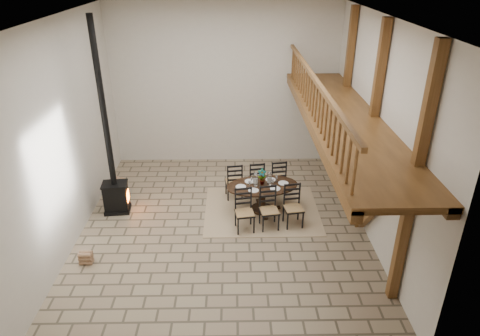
{
  "coord_description": "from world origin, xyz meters",
  "views": [
    {
      "loc": [
        0.25,
        -8.98,
        6.06
      ],
      "look_at": [
        0.41,
        0.4,
        1.44
      ],
      "focal_mm": 32.0,
      "sensor_mm": 36.0,
      "label": 1
    }
  ],
  "objects_px": {
    "log_basket": "(118,187)",
    "log_stack": "(86,258)",
    "wood_stove": "(113,173)",
    "dining_table": "(262,197)"
  },
  "relations": [
    {
      "from": "wood_stove",
      "to": "log_stack",
      "type": "height_order",
      "value": "wood_stove"
    },
    {
      "from": "dining_table",
      "to": "log_stack",
      "type": "height_order",
      "value": "dining_table"
    },
    {
      "from": "log_basket",
      "to": "log_stack",
      "type": "xyz_separation_m",
      "value": [
        0.04,
        -3.11,
        -0.06
      ]
    },
    {
      "from": "log_stack",
      "to": "log_basket",
      "type": "bearing_deg",
      "value": 90.78
    },
    {
      "from": "dining_table",
      "to": "log_basket",
      "type": "height_order",
      "value": "dining_table"
    },
    {
      "from": "log_basket",
      "to": "log_stack",
      "type": "bearing_deg",
      "value": -89.22
    },
    {
      "from": "dining_table",
      "to": "wood_stove",
      "type": "bearing_deg",
      "value": 170.53
    },
    {
      "from": "log_basket",
      "to": "wood_stove",
      "type": "bearing_deg",
      "value": -77.01
    },
    {
      "from": "wood_stove",
      "to": "log_basket",
      "type": "bearing_deg",
      "value": 97.48
    },
    {
      "from": "log_basket",
      "to": "log_stack",
      "type": "height_order",
      "value": "log_basket"
    }
  ]
}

